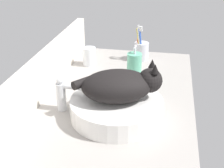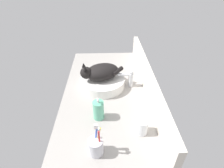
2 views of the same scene
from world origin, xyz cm
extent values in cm
cube|color=#9E9993|center=(0.00, 0.00, -2.00)|extent=(128.87, 63.47, 4.00)
cube|color=silver|center=(0.00, 29.93, 8.68)|extent=(128.87, 3.60, 17.37)
cylinder|color=white|center=(-6.34, -3.12, 3.55)|extent=(33.80, 33.80, 7.10)
ellipsoid|color=black|center=(-6.34, -3.12, 12.60)|extent=(23.77, 28.97, 11.00)
sphere|color=black|center=(-2.74, -14.43, 14.10)|extent=(8.80, 8.80, 8.80)
cone|color=black|center=(-0.34, -14.72, 19.50)|extent=(2.80, 2.80, 3.20)
cone|color=black|center=(-4.54, -16.05, 19.50)|extent=(2.80, 2.80, 3.20)
cylinder|color=black|center=(-5.91, 8.17, 13.10)|extent=(10.64, 9.29, 3.20)
cylinder|color=silver|center=(-5.23, 18.28, 5.50)|extent=(3.60, 3.60, 11.00)
cylinder|color=silver|center=(-5.49, 13.29, 10.40)|extent=(2.71, 10.10, 2.20)
sphere|color=silver|center=(-5.23, 18.28, 12.20)|extent=(2.80, 2.80, 2.80)
cylinder|color=#60B793|center=(27.31, -5.31, 6.18)|extent=(6.70, 6.70, 12.35)
cylinder|color=silver|center=(27.31, -5.31, 13.75)|extent=(1.20, 1.20, 2.80)
cylinder|color=silver|center=(28.51, -5.31, 15.15)|extent=(2.20, 1.00, 1.00)
cylinder|color=silver|center=(51.58, -6.08, 4.71)|extent=(7.57, 7.57, 9.42)
cylinder|color=blue|center=(49.61, -5.90, 8.90)|extent=(1.07, 2.82, 17.00)
cube|color=white|center=(49.61, -5.90, 17.40)|extent=(1.22, 1.07, 2.49)
cylinder|color=#D13838|center=(51.78, -4.06, 8.90)|extent=(2.47, 1.06, 17.02)
cube|color=white|center=(51.78, -4.06, 17.40)|extent=(1.42, 0.82, 2.51)
cylinder|color=yellow|center=(49.73, -5.02, 8.90)|extent=(2.61, 3.89, 16.90)
cube|color=white|center=(49.73, -5.02, 17.40)|extent=(1.45, 1.21, 2.61)
cylinder|color=white|center=(49.72, -5.25, 8.90)|extent=(2.02, 3.43, 16.97)
cube|color=white|center=(49.72, -5.25, 17.40)|extent=(1.36, 1.15, 2.57)
cylinder|color=white|center=(39.62, 18.97, 4.59)|extent=(6.60, 6.60, 9.19)
cylinder|color=silver|center=(39.62, 18.97, 2.55)|extent=(5.81, 5.81, 5.09)
camera|label=1|loc=(-102.89, -19.72, 61.71)|focal=50.00mm
camera|label=2|loc=(103.97, -0.50, 79.88)|focal=28.00mm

